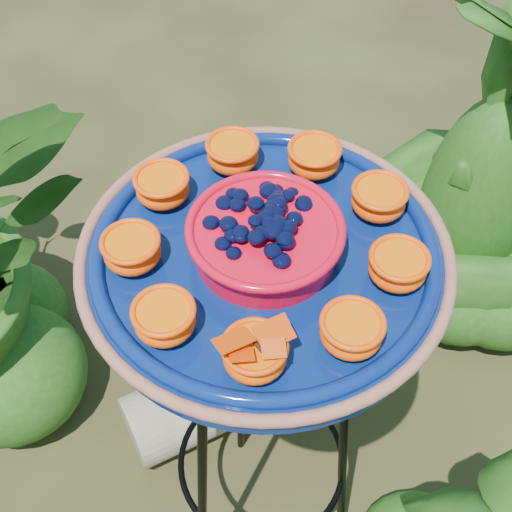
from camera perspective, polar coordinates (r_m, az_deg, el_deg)
The scene contains 4 objects.
tripod_stand at distance 1.30m, azimuth 0.54°, elevation -11.65°, with size 0.36×0.38×0.96m.
feeder_dish at distance 0.95m, azimuth 0.73°, elevation 0.25°, with size 0.51×0.51×0.11m.
driftwood_log at distance 1.88m, azimuth -1.84°, elevation -10.50°, with size 0.19×0.19×0.56m, color tan.
shrub_back_right at distance 1.88m, azimuth 17.95°, elevation 6.64°, with size 0.56×0.56×1.01m, color #1D4311.
Camera 1 is at (-0.07, -0.60, 1.74)m, focal length 50.00 mm.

